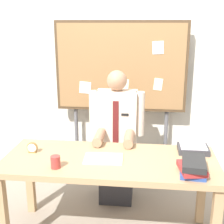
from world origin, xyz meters
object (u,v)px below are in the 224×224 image
object	(u,v)px
bulletin_board	(121,69)
book_stack	(193,167)
desk	(110,169)
open_notebook	(103,159)
person	(117,143)
coffee_mug	(56,162)
desk_clock	(32,148)
paper_tray	(193,149)

from	to	relation	value
bulletin_board	book_stack	world-z (taller)	bulletin_board
desk	open_notebook	xyz separation A→B (m)	(-0.05, -0.02, 0.10)
person	coffee_mug	world-z (taller)	person
desk_clock	paper_tray	size ratio (longest dim) A/B	0.35
desk	person	size ratio (longest dim) A/B	1.27
book_stack	coffee_mug	bearing A→B (deg)	-179.66
bulletin_board	paper_tray	size ratio (longest dim) A/B	7.17
desk_clock	coffee_mug	world-z (taller)	coffee_mug
desk	person	bearing A→B (deg)	90.00
bulletin_board	book_stack	distance (m)	1.51
book_stack	coffee_mug	world-z (taller)	book_stack
desk	book_stack	size ratio (longest dim) A/B	5.85
bulletin_board	desk_clock	bearing A→B (deg)	-124.38
bulletin_board	desk_clock	world-z (taller)	bulletin_board
person	book_stack	xyz separation A→B (m)	(0.64, -0.81, 0.16)
desk	coffee_mug	bearing A→B (deg)	-151.64
book_stack	open_notebook	size ratio (longest dim) A/B	0.96
open_notebook	coffee_mug	size ratio (longest dim) A/B	3.23
book_stack	desk_clock	bearing A→B (deg)	168.85
paper_tray	bulletin_board	bearing A→B (deg)	130.48
coffee_mug	book_stack	bearing A→B (deg)	0.34
bulletin_board	open_notebook	xyz separation A→B (m)	(-0.05, -1.07, -0.59)
book_stack	open_notebook	world-z (taller)	book_stack
open_notebook	person	bearing A→B (deg)	85.55
open_notebook	desk_clock	distance (m)	0.64
coffee_mug	paper_tray	size ratio (longest dim) A/B	0.38
desk	book_stack	xyz separation A→B (m)	(0.64, -0.21, 0.15)
desk	desk_clock	bearing A→B (deg)	175.49
desk	book_stack	distance (m)	0.69
bulletin_board	open_notebook	distance (m)	1.22
bulletin_board	open_notebook	world-z (taller)	bulletin_board
desk	desk_clock	distance (m)	0.70
person	bulletin_board	xyz separation A→B (m)	(0.00, 0.45, 0.70)
coffee_mug	desk_clock	bearing A→B (deg)	136.86
bulletin_board	paper_tray	bearing A→B (deg)	-49.52
person	desk_clock	world-z (taller)	person
person	bulletin_board	size ratio (longest dim) A/B	0.75
bulletin_board	paper_tray	distance (m)	1.23
open_notebook	paper_tray	distance (m)	0.79
bulletin_board	desk_clock	size ratio (longest dim) A/B	20.31
open_notebook	desk_clock	world-z (taller)	desk_clock
person	coffee_mug	xyz separation A→B (m)	(-0.40, -0.82, 0.15)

